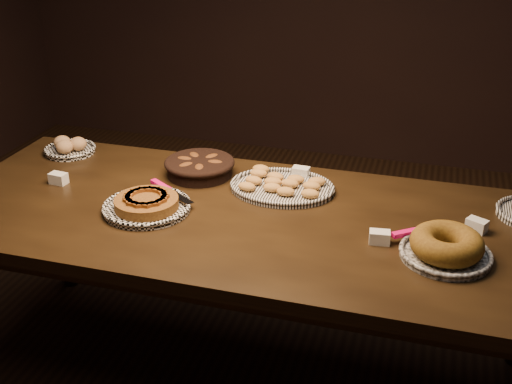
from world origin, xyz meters
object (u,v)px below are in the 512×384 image
(buffet_table, at_px, (249,231))
(bundt_cake_plate, at_px, (446,247))
(apple_tart_plate, at_px, (147,205))
(madeleine_platter, at_px, (282,186))

(buffet_table, relative_size, bundt_cake_plate, 6.49)
(apple_tart_plate, height_order, madeleine_platter, apple_tart_plate)
(apple_tart_plate, bearing_deg, madeleine_platter, 41.77)
(buffet_table, bearing_deg, madeleine_platter, 74.90)
(madeleine_platter, height_order, bundt_cake_plate, bundt_cake_plate)
(buffet_table, distance_m, madeleine_platter, 0.26)
(buffet_table, bearing_deg, apple_tart_plate, -168.53)
(madeleine_platter, xyz_separation_m, bundt_cake_plate, (0.64, -0.35, 0.02))
(apple_tart_plate, bearing_deg, buffet_table, 17.73)
(buffet_table, distance_m, apple_tart_plate, 0.40)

